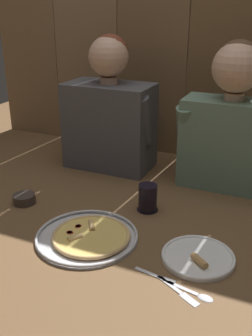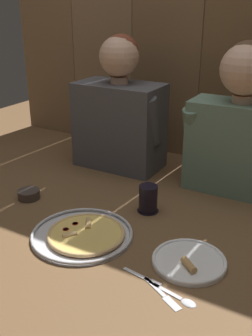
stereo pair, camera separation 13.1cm
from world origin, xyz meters
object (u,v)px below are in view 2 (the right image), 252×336
object	(u,v)px
drinking_glass	(148,199)
diner_right	(239,124)
dipping_bowl	(29,194)
diner_left	(119,111)
dinner_plate	(189,261)
pizza_tray	(84,234)

from	to	relation	value
drinking_glass	diner_right	size ratio (longest dim) A/B	0.17
drinking_glass	dipping_bowl	bearing A→B (deg)	-162.45
diner_left	dinner_plate	bearing A→B (deg)	-44.36
dipping_bowl	diner_left	xyz separation A→B (m)	(0.14, 0.49, 0.25)
pizza_tray	dipping_bowl	size ratio (longest dim) A/B	3.90
pizza_tray	drinking_glass	size ratio (longest dim) A/B	3.31
dinner_plate	dipping_bowl	size ratio (longest dim) A/B	2.58
pizza_tray	diner_right	size ratio (longest dim) A/B	0.57
dinner_plate	diner_left	distance (m)	0.86
drinking_glass	dinner_plate	bearing A→B (deg)	-41.90
dinner_plate	diner_right	size ratio (longest dim) A/B	0.38
diner_right	dinner_plate	bearing A→B (deg)	-86.88
dinner_plate	dipping_bowl	bearing A→B (deg)	173.36
drinking_glass	diner_left	bearing A→B (deg)	133.84
diner_left	diner_right	world-z (taller)	diner_left
pizza_tray	diner_right	distance (m)	0.75
drinking_glass	diner_right	world-z (taller)	diner_right
drinking_glass	dipping_bowl	world-z (taller)	drinking_glass
pizza_tray	diner_left	distance (m)	0.69
drinking_glass	dipping_bowl	size ratio (longest dim) A/B	1.18
dinner_plate	diner_left	size ratio (longest dim) A/B	0.38
dipping_bowl	diner_right	distance (m)	0.89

